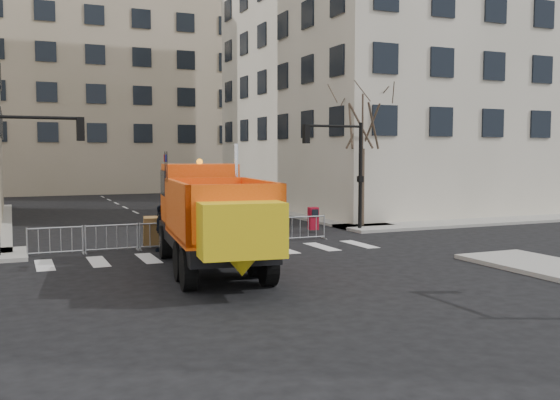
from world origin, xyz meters
name	(u,v)px	position (x,y,z in m)	size (l,w,h in m)	color
ground	(279,280)	(0.00, 0.00, 0.00)	(120.00, 120.00, 0.00)	black
sidewalk_back	(201,241)	(0.00, 8.50, 0.07)	(64.00, 5.00, 0.15)	gray
building_far	(85,76)	(0.00, 52.00, 12.00)	(30.00, 18.00, 24.00)	tan
traffic_light_right	(360,177)	(8.50, 9.50, 2.70)	(0.18, 0.18, 5.40)	black
crowd_barriers	(190,234)	(-0.75, 7.60, 0.55)	(12.60, 0.60, 1.10)	#9EA0A5
street_tree	(362,156)	(9.20, 10.50, 3.75)	(3.00, 3.00, 7.50)	#382B21
plow_truck	(212,215)	(-1.50, 2.05, 1.87)	(4.28, 11.12, 4.22)	black
cop_a	(182,229)	(-1.23, 7.00, 0.85)	(0.62, 0.41, 1.70)	black
cop_b	(169,225)	(-1.75, 7.00, 1.01)	(0.98, 0.77, 2.02)	black
cop_c	(161,228)	(-2.08, 7.00, 0.92)	(1.08, 0.45, 1.84)	black
newspaper_box	(313,218)	(6.04, 9.80, 0.70)	(0.45, 0.40, 1.10)	maroon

